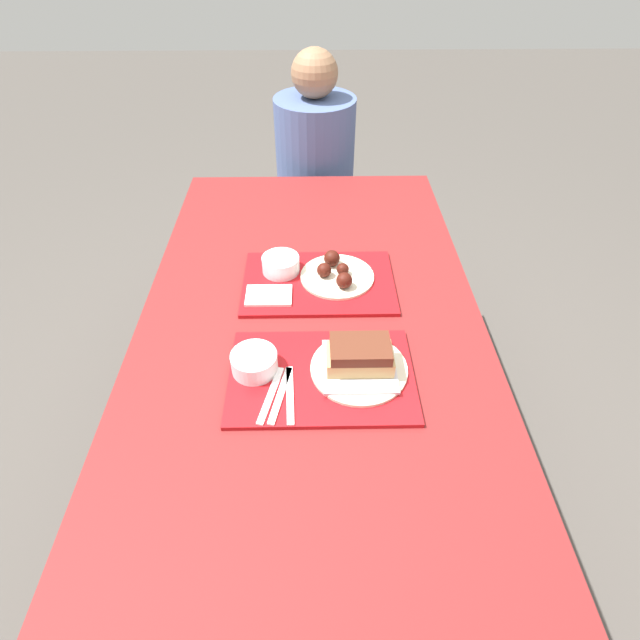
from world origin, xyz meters
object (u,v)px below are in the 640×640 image
object	(u,v)px
tray_near	(321,376)
wings_plate_far	(336,273)
bowl_coleslaw_near	(254,361)
person_seated_across	(315,153)
tray_far	(319,283)
brisket_sandwich_plate	(360,360)
bowl_coleslaw_far	(281,263)

from	to	relation	value
tray_near	wings_plate_far	bearing A→B (deg)	82.42
wings_plate_far	bowl_coleslaw_near	bearing A→B (deg)	-120.03
person_seated_across	tray_far	bearing A→B (deg)	-89.94
brisket_sandwich_plate	person_seated_across	bearing A→B (deg)	94.16
tray_near	wings_plate_far	xyz separation A→B (m)	(0.05, 0.38, 0.02)
tray_far	bowl_coleslaw_far	bearing A→B (deg)	155.34
tray_near	brisket_sandwich_plate	world-z (taller)	brisket_sandwich_plate
brisket_sandwich_plate	wings_plate_far	xyz separation A→B (m)	(-0.04, 0.37, -0.01)
bowl_coleslaw_near	wings_plate_far	world-z (taller)	wings_plate_far
tray_near	tray_far	world-z (taller)	same
tray_far	bowl_coleslaw_far	world-z (taller)	bowl_coleslaw_far
brisket_sandwich_plate	wings_plate_far	bearing A→B (deg)	96.08
bowl_coleslaw_near	bowl_coleslaw_far	size ratio (longest dim) A/B	1.00
bowl_coleslaw_near	wings_plate_far	distance (m)	0.42
tray_near	person_seated_across	bearing A→B (deg)	90.11
bowl_coleslaw_near	brisket_sandwich_plate	world-z (taller)	brisket_sandwich_plate
tray_near	bowl_coleslaw_far	xyz separation A→B (m)	(-0.11, 0.42, 0.03)
bowl_coleslaw_near	bowl_coleslaw_far	world-z (taller)	same
bowl_coleslaw_near	brisket_sandwich_plate	distance (m)	0.25
bowl_coleslaw_near	bowl_coleslaw_far	xyz separation A→B (m)	(0.05, 0.40, 0.00)
wings_plate_far	person_seated_across	size ratio (longest dim) A/B	0.31
tray_far	bowl_coleslaw_near	bearing A→B (deg)	-114.48
tray_near	person_seated_across	xyz separation A→B (m)	(-0.00, 1.29, -0.00)
bowl_coleslaw_near	wings_plate_far	xyz separation A→B (m)	(0.21, 0.36, -0.01)
tray_far	wings_plate_far	xyz separation A→B (m)	(0.05, 0.02, 0.02)
tray_near	wings_plate_far	distance (m)	0.39
tray_near	bowl_coleslaw_far	bearing A→B (deg)	105.14
brisket_sandwich_plate	person_seated_across	xyz separation A→B (m)	(-0.09, 1.28, -0.04)
tray_near	brisket_sandwich_plate	xyz separation A→B (m)	(0.09, 0.01, 0.04)
tray_near	bowl_coleslaw_near	world-z (taller)	bowl_coleslaw_near
bowl_coleslaw_near	brisket_sandwich_plate	bearing A→B (deg)	-1.19
wings_plate_far	brisket_sandwich_plate	bearing A→B (deg)	-83.92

